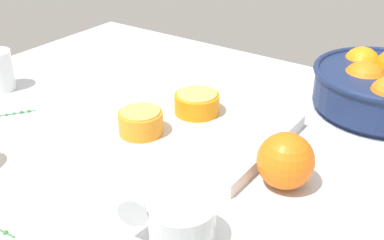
{
  "coord_description": "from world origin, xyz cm",
  "views": [
    {
      "loc": [
        41.06,
        -57.36,
        42.42
      ],
      "look_at": [
        2.26,
        -1.65,
        6.06
      ],
      "focal_mm": 45.03,
      "sensor_mm": 36.0,
      "label": 1
    }
  ],
  "objects_px": {
    "fruit_bowl": "(384,87)",
    "loose_orange_0": "(286,161)",
    "orange_half_0": "(197,103)",
    "orange_half_1": "(141,122)",
    "cutting_board": "(187,124)"
  },
  "relations": [
    {
      "from": "cutting_board",
      "to": "orange_half_0",
      "type": "height_order",
      "value": "orange_half_0"
    },
    {
      "from": "fruit_bowl",
      "to": "loose_orange_0",
      "type": "relative_size",
      "value": 3.18
    },
    {
      "from": "orange_half_1",
      "to": "loose_orange_0",
      "type": "bearing_deg",
      "value": 7.31
    },
    {
      "from": "fruit_bowl",
      "to": "orange_half_0",
      "type": "height_order",
      "value": "fruit_bowl"
    },
    {
      "from": "loose_orange_0",
      "to": "orange_half_0",
      "type": "bearing_deg",
      "value": 158.71
    },
    {
      "from": "fruit_bowl",
      "to": "loose_orange_0",
      "type": "bearing_deg",
      "value": -98.17
    },
    {
      "from": "cutting_board",
      "to": "loose_orange_0",
      "type": "bearing_deg",
      "value": -14.15
    },
    {
      "from": "loose_orange_0",
      "to": "cutting_board",
      "type": "bearing_deg",
      "value": 165.85
    },
    {
      "from": "orange_half_1",
      "to": "loose_orange_0",
      "type": "distance_m",
      "value": 0.25
    },
    {
      "from": "cutting_board",
      "to": "orange_half_0",
      "type": "relative_size",
      "value": 4.13
    },
    {
      "from": "cutting_board",
      "to": "orange_half_1",
      "type": "bearing_deg",
      "value": -111.71
    },
    {
      "from": "fruit_bowl",
      "to": "cutting_board",
      "type": "distance_m",
      "value": 0.38
    },
    {
      "from": "orange_half_0",
      "to": "orange_half_1",
      "type": "height_order",
      "value": "orange_half_1"
    },
    {
      "from": "orange_half_0",
      "to": "cutting_board",
      "type": "bearing_deg",
      "value": -91.53
    },
    {
      "from": "orange_half_0",
      "to": "loose_orange_0",
      "type": "xyz_separation_m",
      "value": [
        0.21,
        -0.08,
        -0.0
      ]
    }
  ]
}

